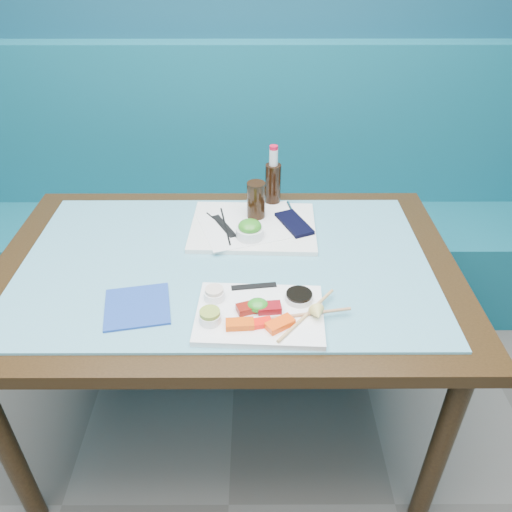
{
  "coord_description": "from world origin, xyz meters",
  "views": [
    {
      "loc": [
        0.09,
        0.22,
        1.63
      ],
      "look_at": [
        0.09,
        1.41,
        0.8
      ],
      "focal_mm": 35.0,
      "sensor_mm": 36.0,
      "label": 1
    }
  ],
  "objects_px": {
    "cola_bottle_body": "(273,186)",
    "blue_napkin": "(137,306)",
    "sashimi_plate": "(260,314)",
    "serving_tray": "(253,227)",
    "dining_table": "(226,284)",
    "seaweed_bowl": "(250,233)",
    "cola_glass": "(256,200)",
    "booth_bench": "(236,225)"
  },
  "relations": [
    {
      "from": "blue_napkin",
      "to": "sashimi_plate",
      "type": "bearing_deg",
      "value": -6.77
    },
    {
      "from": "sashimi_plate",
      "to": "serving_tray",
      "type": "distance_m",
      "value": 0.43
    },
    {
      "from": "dining_table",
      "to": "cola_bottle_body",
      "type": "distance_m",
      "value": 0.41
    },
    {
      "from": "dining_table",
      "to": "serving_tray",
      "type": "bearing_deg",
      "value": 65.34
    },
    {
      "from": "dining_table",
      "to": "seaweed_bowl",
      "type": "bearing_deg",
      "value": 55.46
    },
    {
      "from": "dining_table",
      "to": "seaweed_bowl",
      "type": "distance_m",
      "value": 0.18
    },
    {
      "from": "dining_table",
      "to": "seaweed_bowl",
      "type": "xyz_separation_m",
      "value": [
        0.07,
        0.11,
        0.12
      ]
    },
    {
      "from": "sashimi_plate",
      "to": "seaweed_bowl",
      "type": "height_order",
      "value": "seaweed_bowl"
    },
    {
      "from": "booth_bench",
      "to": "dining_table",
      "type": "relative_size",
      "value": 2.14
    },
    {
      "from": "dining_table",
      "to": "blue_napkin",
      "type": "distance_m",
      "value": 0.32
    },
    {
      "from": "serving_tray",
      "to": "seaweed_bowl",
      "type": "relative_size",
      "value": 4.66
    },
    {
      "from": "serving_tray",
      "to": "dining_table",
      "type": "bearing_deg",
      "value": -112.5
    },
    {
      "from": "dining_table",
      "to": "sashimi_plate",
      "type": "xyz_separation_m",
      "value": [
        0.1,
        -0.25,
        0.1
      ]
    },
    {
      "from": "serving_tray",
      "to": "seaweed_bowl",
      "type": "xyz_separation_m",
      "value": [
        -0.01,
        -0.07,
        0.03
      ]
    },
    {
      "from": "sashimi_plate",
      "to": "seaweed_bowl",
      "type": "xyz_separation_m",
      "value": [
        -0.03,
        0.36,
        0.02
      ]
    },
    {
      "from": "booth_bench",
      "to": "dining_table",
      "type": "distance_m",
      "value": 0.89
    },
    {
      "from": "booth_bench",
      "to": "cola_bottle_body",
      "type": "bearing_deg",
      "value": -72.91
    },
    {
      "from": "seaweed_bowl",
      "to": "cola_glass",
      "type": "bearing_deg",
      "value": 81.25
    },
    {
      "from": "seaweed_bowl",
      "to": "blue_napkin",
      "type": "distance_m",
      "value": 0.44
    },
    {
      "from": "serving_tray",
      "to": "blue_napkin",
      "type": "height_order",
      "value": "serving_tray"
    },
    {
      "from": "dining_table",
      "to": "blue_napkin",
      "type": "xyz_separation_m",
      "value": [
        -0.22,
        -0.21,
        0.09
      ]
    },
    {
      "from": "dining_table",
      "to": "blue_napkin",
      "type": "height_order",
      "value": "blue_napkin"
    },
    {
      "from": "booth_bench",
      "to": "serving_tray",
      "type": "xyz_separation_m",
      "value": [
        0.08,
        -0.66,
        0.39
      ]
    },
    {
      "from": "booth_bench",
      "to": "blue_napkin",
      "type": "height_order",
      "value": "booth_bench"
    },
    {
      "from": "serving_tray",
      "to": "cola_glass",
      "type": "relative_size",
      "value": 3.23
    },
    {
      "from": "dining_table",
      "to": "cola_glass",
      "type": "distance_m",
      "value": 0.31
    },
    {
      "from": "booth_bench",
      "to": "seaweed_bowl",
      "type": "relative_size",
      "value": 34.31
    },
    {
      "from": "sashimi_plate",
      "to": "booth_bench",
      "type": "bearing_deg",
      "value": 98.21
    },
    {
      "from": "cola_glass",
      "to": "sashimi_plate",
      "type": "bearing_deg",
      "value": -89.09
    },
    {
      "from": "cola_bottle_body",
      "to": "blue_napkin",
      "type": "bearing_deg",
      "value": -124.12
    },
    {
      "from": "booth_bench",
      "to": "seaweed_bowl",
      "type": "distance_m",
      "value": 0.85
    },
    {
      "from": "sashimi_plate",
      "to": "cola_glass",
      "type": "relative_size",
      "value": 2.6
    },
    {
      "from": "sashimi_plate",
      "to": "seaweed_bowl",
      "type": "relative_size",
      "value": 3.75
    },
    {
      "from": "seaweed_bowl",
      "to": "cola_bottle_body",
      "type": "xyz_separation_m",
      "value": [
        0.08,
        0.24,
        0.05
      ]
    },
    {
      "from": "cola_glass",
      "to": "blue_napkin",
      "type": "relative_size",
      "value": 0.75
    },
    {
      "from": "dining_table",
      "to": "serving_tray",
      "type": "distance_m",
      "value": 0.22
    },
    {
      "from": "sashimi_plate",
      "to": "blue_napkin",
      "type": "distance_m",
      "value": 0.33
    },
    {
      "from": "sashimi_plate",
      "to": "cola_bottle_body",
      "type": "bearing_deg",
      "value": 87.97
    },
    {
      "from": "cola_glass",
      "to": "blue_napkin",
      "type": "distance_m",
      "value": 0.56
    },
    {
      "from": "cola_bottle_body",
      "to": "blue_napkin",
      "type": "relative_size",
      "value": 0.92
    },
    {
      "from": "dining_table",
      "to": "sashimi_plate",
      "type": "distance_m",
      "value": 0.29
    },
    {
      "from": "cola_bottle_body",
      "to": "dining_table",
      "type": "bearing_deg",
      "value": -114.02
    }
  ]
}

